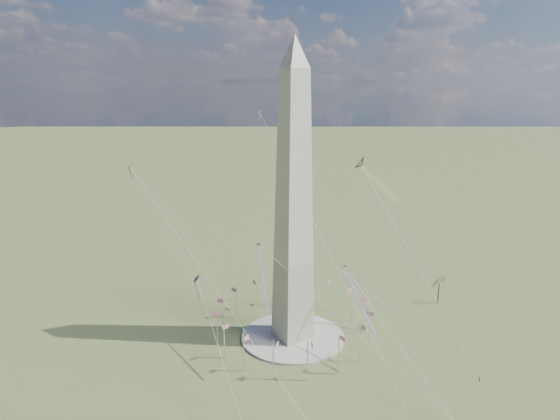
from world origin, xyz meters
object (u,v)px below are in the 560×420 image
washington_monument (294,205)px  kite_delta_black (363,166)px  tree_near (439,282)px  person_east (479,379)px

washington_monument → kite_delta_black: washington_monument is taller
tree_near → kite_delta_black: bearing=147.5°
washington_monument → kite_delta_black: (37.60, 11.06, 8.03)m
kite_delta_black → tree_near: bearing=127.3°
person_east → kite_delta_black: size_ratio=0.09×
kite_delta_black → washington_monument: bearing=-3.8°
washington_monument → tree_near: bearing=-5.6°
washington_monument → kite_delta_black: 40.01m
person_east → kite_delta_black: 82.78m
washington_monument → tree_near: washington_monument is taller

